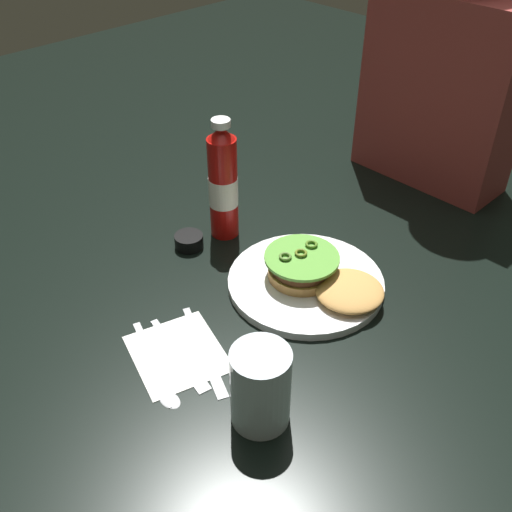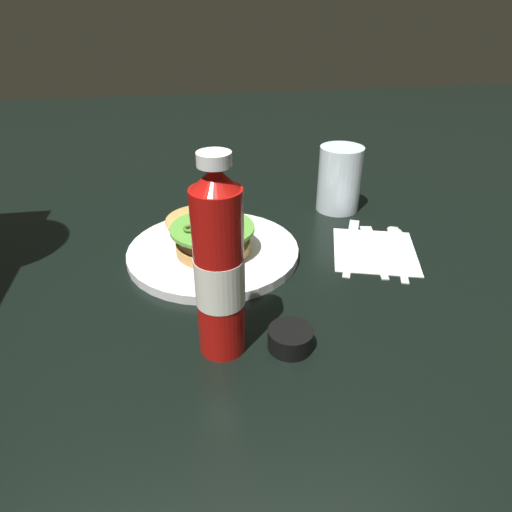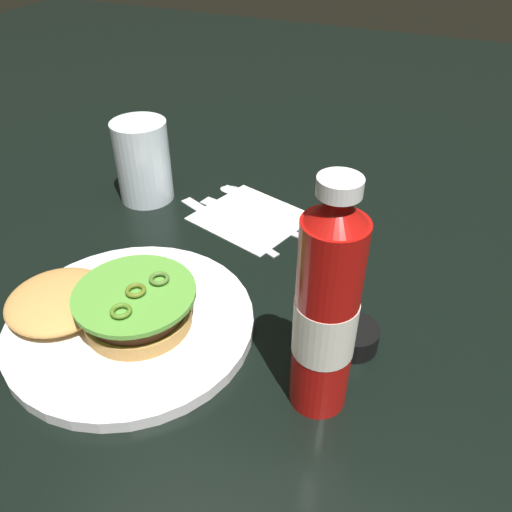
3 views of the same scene
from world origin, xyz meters
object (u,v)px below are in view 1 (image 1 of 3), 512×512
diner_person (448,56)px  water_glass (260,387)px  dinner_plate (306,282)px  condiment_cup (189,241)px  butter_knife (206,354)px  fork_utensil (183,359)px  ketchup_bottle (223,184)px  burger_sandwich (319,275)px  spoon_utensil (159,374)px  napkin (178,353)px

diner_person → water_glass: bearing=-73.9°
dinner_plate → condiment_cup: 0.26m
butter_knife → fork_utensil: bearing=-118.9°
ketchup_bottle → fork_utensil: ketchup_bottle is taller
dinner_plate → burger_sandwich: (0.02, 0.01, 0.03)m
fork_utensil → spoon_utensil: bearing=-92.2°
dinner_plate → ketchup_bottle: size_ratio=1.14×
ketchup_bottle → water_glass: ketchup_bottle is taller
burger_sandwich → butter_knife: (-0.02, -0.25, -0.03)m
condiment_cup → ketchup_bottle: bearing=80.5°
water_glass → condiment_cup: bearing=154.4°
spoon_utensil → butter_knife: size_ratio=0.96×
ketchup_bottle → diner_person: diner_person is taller
napkin → diner_person: size_ratio=0.25×
condiment_cup → butter_knife: 0.30m
water_glass → diner_person: diner_person is taller
condiment_cup → spoon_utensil: (0.23, -0.25, -0.01)m
spoon_utensil → butter_knife: bearing=75.9°
ketchup_bottle → fork_utensil: (0.22, -0.29, -0.11)m
burger_sandwich → diner_person: 0.57m
fork_utensil → burger_sandwich: bearing=83.0°
water_glass → spoon_utensil: water_glass is taller
burger_sandwich → napkin: 0.29m
water_glass → diner_person: (-0.22, 0.78, 0.22)m
water_glass → napkin: (-0.18, -0.01, -0.06)m
napkin → spoon_utensil: 0.05m
ketchup_bottle → water_glass: size_ratio=1.95×
dinner_plate → fork_utensil: size_ratio=1.56×
ketchup_bottle → condiment_cup: 0.13m
burger_sandwich → condiment_cup: size_ratio=3.96×
dinner_plate → fork_utensil: bearing=-92.5°
dinner_plate → burger_sandwich: burger_sandwich is taller
condiment_cup → butter_knife: (0.25, -0.17, -0.01)m
condiment_cup → spoon_utensil: size_ratio=0.30×
butter_knife → diner_person: (-0.08, 0.76, 0.28)m
ketchup_bottle → napkin: size_ratio=1.65×
spoon_utensil → butter_knife: same height
spoon_utensil → fork_utensil: same height
napkin → butter_knife: (0.04, 0.03, 0.00)m
water_glass → fork_utensil: (-0.16, -0.01, -0.06)m
condiment_cup → spoon_utensil: condiment_cup is taller
condiment_cup → diner_person: (0.17, 0.59, 0.27)m
ketchup_bottle → diner_person: bearing=72.7°
ketchup_bottle → fork_utensil: size_ratio=1.37×
ketchup_bottle → condiment_cup: size_ratio=4.39×
burger_sandwich → diner_person: (-0.10, 0.50, 0.25)m
ketchup_bottle → fork_utensil: bearing=-52.6°
burger_sandwich → diner_person: diner_person is taller
water_glass → diner_person: bearing=106.1°
water_glass → spoon_utensil: 0.18m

